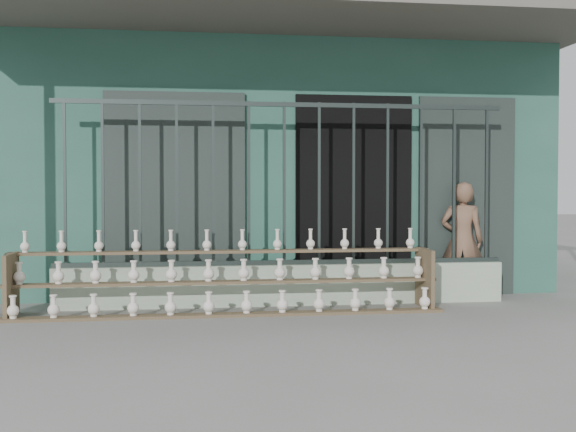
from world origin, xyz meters
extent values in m
plane|color=slate|center=(0.00, 0.00, 0.00)|extent=(60.00, 60.00, 0.00)
cube|color=#295647|center=(0.00, 4.30, 1.60)|extent=(7.00, 5.00, 3.20)
cube|color=black|center=(0.90, 1.82, 1.20)|extent=(1.40, 0.12, 2.40)
cube|color=black|center=(-1.20, 1.78, 1.20)|extent=(1.60, 0.08, 2.40)
cube|color=black|center=(2.30, 1.78, 1.20)|extent=(1.20, 0.08, 2.40)
cube|color=#59544C|center=(0.00, 1.20, 3.15)|extent=(7.40, 2.00, 0.12)
cube|color=#A3B69C|center=(0.00, 1.30, 0.23)|extent=(5.00, 0.20, 0.45)
cube|color=#283330|center=(-2.35, 1.30, 1.35)|extent=(0.03, 0.03, 1.80)
cube|color=#283330|center=(-1.96, 1.30, 1.35)|extent=(0.03, 0.03, 1.80)
cube|color=#283330|center=(-1.57, 1.30, 1.35)|extent=(0.03, 0.03, 1.80)
cube|color=#283330|center=(-1.18, 1.30, 1.35)|extent=(0.03, 0.03, 1.80)
cube|color=#283330|center=(-0.78, 1.30, 1.35)|extent=(0.03, 0.03, 1.80)
cube|color=#283330|center=(-0.39, 1.30, 1.35)|extent=(0.03, 0.03, 1.80)
cube|color=#283330|center=(0.00, 1.30, 1.35)|extent=(0.03, 0.03, 1.80)
cube|color=#283330|center=(0.39, 1.30, 1.35)|extent=(0.03, 0.03, 1.80)
cube|color=#283330|center=(0.78, 1.30, 1.35)|extent=(0.03, 0.03, 1.80)
cube|color=#283330|center=(1.17, 1.30, 1.35)|extent=(0.03, 0.03, 1.80)
cube|color=#283330|center=(1.57, 1.30, 1.35)|extent=(0.03, 0.03, 1.80)
cube|color=#283330|center=(1.96, 1.30, 1.35)|extent=(0.03, 0.03, 1.80)
cube|color=#283330|center=(2.35, 1.30, 1.35)|extent=(0.03, 0.03, 1.80)
cube|color=#283330|center=(0.00, 1.30, 2.22)|extent=(5.00, 0.04, 0.05)
cube|color=#283330|center=(0.00, 1.30, 0.47)|extent=(5.00, 0.04, 0.05)
cube|color=brown|center=(-0.67, 0.65, 0.01)|extent=(4.50, 0.18, 0.03)
cube|color=brown|center=(-0.67, 0.90, 0.32)|extent=(4.50, 0.18, 0.03)
cube|color=brown|center=(-0.67, 1.15, 0.61)|extent=(4.50, 0.18, 0.03)
cube|color=brown|center=(-2.82, 0.90, 0.32)|extent=(0.04, 0.55, 0.64)
cube|color=brown|center=(1.48, 0.90, 0.32)|extent=(0.04, 0.55, 0.64)
imported|color=brown|center=(2.18, 1.59, 0.69)|extent=(0.58, 0.48, 1.37)
camera|label=1|loc=(-1.07, -6.61, 1.27)|focal=45.00mm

